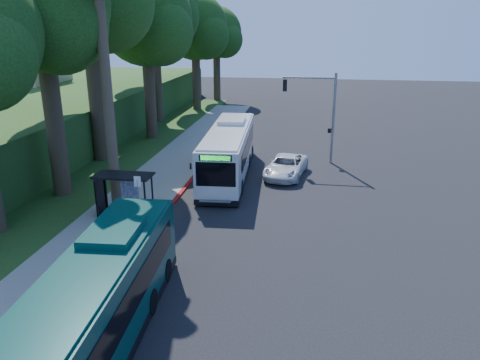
% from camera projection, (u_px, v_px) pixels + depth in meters
% --- Properties ---
extents(ground, '(140.00, 140.00, 0.00)m').
position_uv_depth(ground, '(255.00, 205.00, 28.44)').
color(ground, black).
rests_on(ground, ground).
extents(sidewalk, '(4.50, 70.00, 0.12)m').
position_uv_depth(sidewalk, '(140.00, 198.00, 29.49)').
color(sidewalk, gray).
rests_on(sidewalk, ground).
extents(red_curb, '(0.25, 30.00, 0.13)m').
position_uv_depth(red_curb, '(155.00, 225.00, 25.40)').
color(red_curb, maroon).
rests_on(red_curb, ground).
extents(grass_verge, '(8.00, 70.00, 0.06)m').
position_uv_depth(grass_verge, '(91.00, 170.00, 35.02)').
color(grass_verge, '#234719').
rests_on(grass_verge, ground).
extents(bus_shelter, '(3.20, 1.51, 2.55)m').
position_uv_depth(bus_shelter, '(121.00, 186.00, 26.25)').
color(bus_shelter, black).
rests_on(bus_shelter, ground).
extents(stop_sign_pole, '(0.35, 0.06, 3.17)m').
position_uv_depth(stop_sign_pole, '(139.00, 197.00, 23.88)').
color(stop_sign_pole, gray).
rests_on(stop_sign_pole, ground).
extents(traffic_signal_pole, '(4.10, 0.30, 7.00)m').
position_uv_depth(traffic_signal_pole, '(321.00, 107.00, 35.85)').
color(traffic_signal_pole, gray).
rests_on(traffic_signal_pole, ground).
extents(hillside_backdrop, '(24.00, 60.00, 8.80)m').
position_uv_depth(hillside_backdrop, '(8.00, 110.00, 45.66)').
color(hillside_backdrop, '#234719').
rests_on(hillside_backdrop, ground).
extents(tree_0, '(8.40, 8.00, 15.70)m').
position_uv_depth(tree_0, '(42.00, 10.00, 26.68)').
color(tree_0, '#382B1E').
rests_on(tree_0, ground).
extents(tree_2, '(8.82, 8.40, 15.12)m').
position_uv_depth(tree_2, '(147.00, 24.00, 41.82)').
color(tree_2, '#382B1E').
rests_on(tree_2, ground).
extents(tree_3, '(10.08, 9.60, 17.28)m').
position_uv_depth(tree_3, '(154.00, 9.00, 49.13)').
color(tree_3, '#382B1E').
rests_on(tree_3, ground).
extents(tree_4, '(8.40, 8.00, 14.14)m').
position_uv_depth(tree_4, '(196.00, 30.00, 56.98)').
color(tree_4, '#382B1E').
rests_on(tree_4, ground).
extents(tree_5, '(7.35, 7.00, 12.86)m').
position_uv_depth(tree_5, '(217.00, 35.00, 64.57)').
color(tree_5, '#382B1E').
rests_on(tree_5, ground).
extents(white_bus, '(3.44, 12.84, 3.79)m').
position_uv_depth(white_bus, '(229.00, 151.00, 33.47)').
color(white_bus, silver).
rests_on(white_bus, ground).
extents(teal_bus, '(3.32, 12.12, 3.57)m').
position_uv_depth(teal_bus, '(97.00, 302.00, 15.45)').
color(teal_bus, '#0A3833').
rests_on(teal_bus, ground).
extents(pickup, '(3.26, 5.62, 1.47)m').
position_uv_depth(pickup, '(286.00, 166.00, 33.62)').
color(pickup, silver).
rests_on(pickup, ground).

